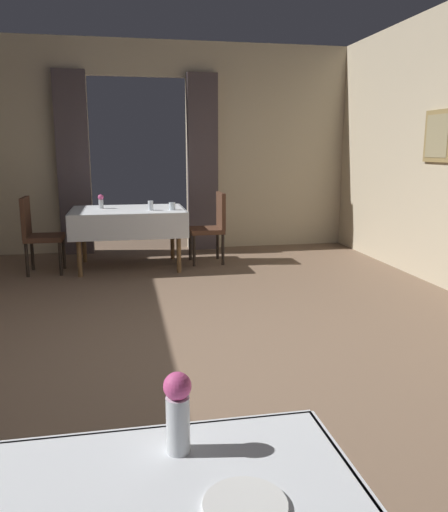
# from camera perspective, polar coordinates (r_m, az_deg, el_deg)

# --- Properties ---
(ground) EXTENTS (10.08, 10.08, 0.00)m
(ground) POSITION_cam_1_polar(r_m,az_deg,el_deg) (3.89, -6.61, -10.92)
(ground) COLOR #7A604C
(wall_back) EXTENTS (6.40, 0.27, 3.00)m
(wall_back) POSITION_cam_1_polar(r_m,az_deg,el_deg) (7.77, -9.39, 11.77)
(wall_back) COLOR beige
(wall_back) RESTS_ON ground
(dining_table_mid) EXTENTS (1.41, 1.06, 0.75)m
(dining_table_mid) POSITION_cam_1_polar(r_m,az_deg,el_deg) (6.65, -10.52, 4.31)
(dining_table_mid) COLOR brown
(dining_table_mid) RESTS_ON ground
(chair_mid_right) EXTENTS (0.44, 0.44, 0.93)m
(chair_mid_right) POSITION_cam_1_polar(r_m,az_deg,el_deg) (6.85, -1.31, 3.54)
(chair_mid_right) COLOR black
(chair_mid_right) RESTS_ON ground
(chair_mid_left) EXTENTS (0.44, 0.44, 0.93)m
(chair_mid_left) POSITION_cam_1_polar(r_m,az_deg,el_deg) (6.64, -19.92, 2.57)
(chair_mid_left) COLOR black
(chair_mid_left) RESTS_ON ground
(flower_vase_near) EXTENTS (0.07, 0.07, 0.21)m
(flower_vase_near) POSITION_cam_1_polar(r_m,az_deg,el_deg) (1.34, -5.12, -16.54)
(flower_vase_near) COLOR silver
(flower_vase_near) RESTS_ON dining_table_near
(plate_near_c) EXTENTS (0.18, 0.18, 0.01)m
(plate_near_c) POSITION_cam_1_polar(r_m,az_deg,el_deg) (1.22, 2.36, -25.78)
(plate_near_c) COLOR white
(plate_near_c) RESTS_ON dining_table_near
(flower_vase_mid) EXTENTS (0.07, 0.07, 0.18)m
(flower_vase_mid) POSITION_cam_1_polar(r_m,az_deg,el_deg) (6.76, -13.43, 5.93)
(flower_vase_mid) COLOR silver
(flower_vase_mid) RESTS_ON dining_table_mid
(glass_mid_b) EXTENTS (0.07, 0.07, 0.12)m
(glass_mid_b) POSITION_cam_1_polar(r_m,az_deg,el_deg) (6.45, -8.10, 5.54)
(glass_mid_b) COLOR silver
(glass_mid_b) RESTS_ON dining_table_mid
(glass_mid_c) EXTENTS (0.08, 0.08, 0.09)m
(glass_mid_c) POSITION_cam_1_polar(r_m,az_deg,el_deg) (6.45, -5.75, 5.49)
(glass_mid_c) COLOR silver
(glass_mid_c) RESTS_ON dining_table_mid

